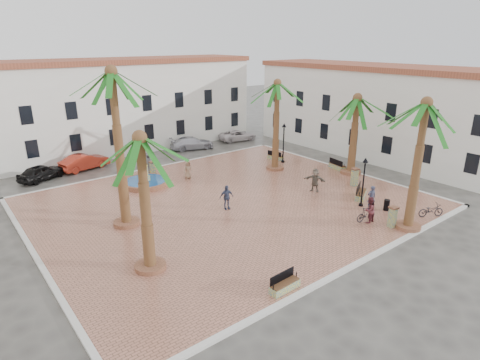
{
  "coord_description": "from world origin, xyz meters",
  "views": [
    {
      "loc": [
        -16.12,
        -21.77,
        11.32
      ],
      "look_at": [
        1.0,
        0.0,
        1.6
      ],
      "focal_mm": 30.0,
      "sensor_mm": 36.0,
      "label": 1
    }
  ],
  "objects_px": {
    "fountain": "(146,181)",
    "palm_s": "(424,118)",
    "lamppost_s": "(364,173)",
    "car_silver": "(192,143)",
    "palm_nw": "(113,89)",
    "bench_s": "(285,285)",
    "litter_bin": "(387,205)",
    "pedestrian_fountain_a": "(188,170)",
    "car_red": "(84,162)",
    "bollard_e": "(355,177)",
    "car_white": "(238,135)",
    "bicycle_a": "(431,210)",
    "palm_sw": "(141,155)",
    "palm_e": "(357,108)",
    "lamppost_e": "(284,136)",
    "cyclist_a": "(371,197)",
    "bench_se": "(361,194)",
    "palm_ne": "(277,93)",
    "bench_e": "(337,166)",
    "pedestrian_fountain_b": "(227,197)",
    "car_black": "(41,172)",
    "bollard_se": "(393,217)",
    "pedestrian_north": "(149,162)",
    "bicycle_b": "(366,214)",
    "bollard_n": "(153,169)",
    "bench_ne": "(275,157)",
    "pedestrian_east": "(315,180)",
    "cyclist_b": "(369,210)"
  },
  "relations": [
    {
      "from": "bench_se",
      "to": "cyclist_a",
      "type": "distance_m",
      "value": 2.15
    },
    {
      "from": "bollard_se",
      "to": "pedestrian_north",
      "type": "xyz_separation_m",
      "value": [
        -7.07,
        19.37,
        0.27
      ]
    },
    {
      "from": "litter_bin",
      "to": "bicycle_b",
      "type": "bearing_deg",
      "value": -176.19
    },
    {
      "from": "palm_nw",
      "to": "bollard_e",
      "type": "height_order",
      "value": "palm_nw"
    },
    {
      "from": "car_black",
      "to": "palm_s",
      "type": "bearing_deg",
      "value": -172.27
    },
    {
      "from": "bench_e",
      "to": "litter_bin",
      "type": "relative_size",
      "value": 2.42
    },
    {
      "from": "bicycle_a",
      "to": "palm_e",
      "type": "bearing_deg",
      "value": 9.2
    },
    {
      "from": "bench_e",
      "to": "bench_s",
      "type": "bearing_deg",
      "value": 131.31
    },
    {
      "from": "palm_sw",
      "to": "car_red",
      "type": "bearing_deg",
      "value": 81.16
    },
    {
      "from": "pedestrian_fountain_b",
      "to": "bollard_se",
      "type": "bearing_deg",
      "value": -40.57
    },
    {
      "from": "bicycle_a",
      "to": "car_white",
      "type": "distance_m",
      "value": 25.51
    },
    {
      "from": "lamppost_e",
      "to": "bicycle_a",
      "type": "relative_size",
      "value": 2.21
    },
    {
      "from": "palm_nw",
      "to": "bicycle_a",
      "type": "distance_m",
      "value": 21.56
    },
    {
      "from": "palm_sw",
      "to": "pedestrian_fountain_b",
      "type": "xyz_separation_m",
      "value": [
        7.66,
        3.75,
        -5.19
      ]
    },
    {
      "from": "lamppost_s",
      "to": "car_silver",
      "type": "distance_m",
      "value": 21.4
    },
    {
      "from": "bench_e",
      "to": "bicycle_a",
      "type": "distance_m",
      "value": 11.06
    },
    {
      "from": "bench_ne",
      "to": "pedestrian_fountain_b",
      "type": "relative_size",
      "value": 0.98
    },
    {
      "from": "fountain",
      "to": "lamppost_e",
      "type": "bearing_deg",
      "value": -10.09
    },
    {
      "from": "pedestrian_fountain_b",
      "to": "bench_s",
      "type": "bearing_deg",
      "value": -97.71
    },
    {
      "from": "pedestrian_north",
      "to": "cyclist_a",
      "type": "bearing_deg",
      "value": -149.45
    },
    {
      "from": "fountain",
      "to": "cyclist_b",
      "type": "xyz_separation_m",
      "value": [
        8.14,
        -15.49,
        0.61
      ]
    },
    {
      "from": "fountain",
      "to": "palm_s",
      "type": "xyz_separation_m",
      "value": [
        9.41,
        -17.52,
        6.7
      ]
    },
    {
      "from": "litter_bin",
      "to": "bicycle_a",
      "type": "distance_m",
      "value": 2.78
    },
    {
      "from": "lamppost_s",
      "to": "car_red",
      "type": "bearing_deg",
      "value": 120.43
    },
    {
      "from": "palm_sw",
      "to": "bicycle_a",
      "type": "bearing_deg",
      "value": -17.94
    },
    {
      "from": "palm_s",
      "to": "pedestrian_east",
      "type": "relative_size",
      "value": 4.47
    },
    {
      "from": "bollard_n",
      "to": "pedestrian_north",
      "type": "bearing_deg",
      "value": 79.4
    },
    {
      "from": "palm_sw",
      "to": "palm_e",
      "type": "xyz_separation_m",
      "value": [
        21.0,
        3.37,
        -0.35
      ]
    },
    {
      "from": "palm_nw",
      "to": "bench_s",
      "type": "bearing_deg",
      "value": -75.45
    },
    {
      "from": "bench_ne",
      "to": "pedestrian_north",
      "type": "distance_m",
      "value": 12.25
    },
    {
      "from": "lamppost_s",
      "to": "bicycle_b",
      "type": "xyz_separation_m",
      "value": [
        -1.89,
        -1.73,
        -1.94
      ]
    },
    {
      "from": "pedestrian_fountain_a",
      "to": "car_red",
      "type": "distance_m",
      "value": 10.34
    },
    {
      "from": "cyclist_a",
      "to": "car_white",
      "type": "xyz_separation_m",
      "value": [
        5.42,
        22.03,
        -0.38
      ]
    },
    {
      "from": "lamppost_e",
      "to": "car_black",
      "type": "xyz_separation_m",
      "value": [
        -19.43,
        9.27,
        -2.05
      ]
    },
    {
      "from": "palm_nw",
      "to": "litter_bin",
      "type": "distance_m",
      "value": 19.33
    },
    {
      "from": "palm_nw",
      "to": "bench_s",
      "type": "relative_size",
      "value": 5.89
    },
    {
      "from": "cyclist_a",
      "to": "bench_se",
      "type": "bearing_deg",
      "value": -102.0
    },
    {
      "from": "palm_nw",
      "to": "bench_e",
      "type": "relative_size",
      "value": 5.29
    },
    {
      "from": "bollard_e",
      "to": "pedestrian_east",
      "type": "distance_m",
      "value": 3.63
    },
    {
      "from": "palm_ne",
      "to": "car_white",
      "type": "relative_size",
      "value": 1.81
    },
    {
      "from": "lamppost_s",
      "to": "bicycle_a",
      "type": "height_order",
      "value": "lamppost_s"
    },
    {
      "from": "bench_ne",
      "to": "litter_bin",
      "type": "xyz_separation_m",
      "value": [
        -2.48,
        -13.91,
        0.14
      ]
    },
    {
      "from": "bollard_e",
      "to": "car_white",
      "type": "distance_m",
      "value": 18.58
    },
    {
      "from": "pedestrian_fountain_a",
      "to": "bollard_e",
      "type": "bearing_deg",
      "value": -44.45
    },
    {
      "from": "bollard_n",
      "to": "fountain",
      "type": "bearing_deg",
      "value": -131.97
    },
    {
      "from": "bench_e",
      "to": "bicycle_b",
      "type": "distance_m",
      "value": 11.09
    },
    {
      "from": "car_black",
      "to": "palm_e",
      "type": "bearing_deg",
      "value": -150.1
    },
    {
      "from": "palm_s",
      "to": "bollard_n",
      "type": "distance_m",
      "value": 21.66
    },
    {
      "from": "bench_se",
      "to": "lamppost_e",
      "type": "distance_m",
      "value": 10.65
    },
    {
      "from": "fountain",
      "to": "car_silver",
      "type": "bearing_deg",
      "value": 40.06
    }
  ]
}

